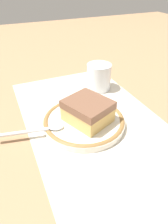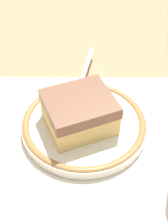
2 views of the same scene
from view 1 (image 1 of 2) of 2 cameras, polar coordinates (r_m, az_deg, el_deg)
name	(u,v)px [view 1 (image 1 of 2)]	position (r m, az deg, el deg)	size (l,w,h in m)	color
ground_plane	(95,123)	(0.49, 3.20, -3.16)	(2.40, 2.40, 0.00)	#9E7551
placemat	(95,123)	(0.49, 3.21, -3.09)	(0.55, 0.31, 0.00)	beige
plate	(84,121)	(0.48, 0.00, -2.49)	(0.19, 0.19, 0.02)	silver
cake_slice	(88,111)	(0.45, 1.20, 0.17)	(0.12, 0.11, 0.05)	#DBB76B
spoon	(39,130)	(0.45, -12.57, -4.98)	(0.04, 0.14, 0.01)	silver
cup	(99,78)	(0.62, 4.16, 9.38)	(0.07, 0.07, 0.08)	silver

